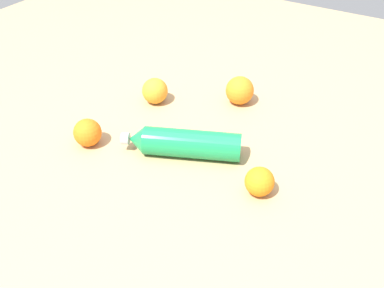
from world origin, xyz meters
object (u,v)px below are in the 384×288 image
(orange_0, at_px, (88,133))
(orange_2, at_px, (239,90))
(water_bottle, at_px, (183,143))
(orange_3, at_px, (155,91))
(orange_1, at_px, (259,182))

(orange_0, relative_size, orange_2, 0.87)
(water_bottle, distance_m, orange_3, 0.26)
(orange_0, relative_size, orange_1, 1.07)
(water_bottle, relative_size, orange_3, 3.87)
(orange_0, bearing_deg, orange_1, 7.25)
(orange_0, bearing_deg, orange_2, 58.96)
(water_bottle, height_order, orange_1, water_bottle)
(water_bottle, bearing_deg, orange_1, 147.91)
(orange_0, distance_m, orange_2, 0.44)
(water_bottle, xyz_separation_m, orange_1, (0.21, -0.03, -0.00))
(water_bottle, xyz_separation_m, orange_0, (-0.23, -0.09, 0.00))
(orange_0, xyz_separation_m, orange_1, (0.44, 0.06, -0.00))
(water_bottle, distance_m, orange_2, 0.29)
(orange_0, relative_size, orange_3, 0.95)
(water_bottle, distance_m, orange_1, 0.22)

